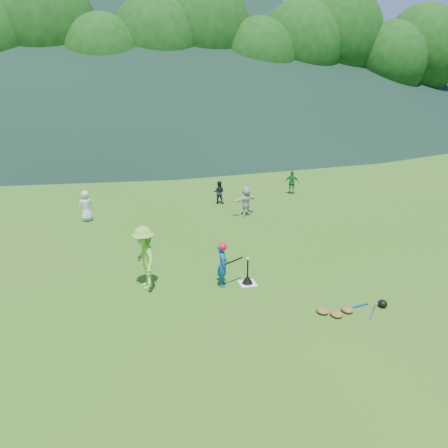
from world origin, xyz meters
name	(u,v)px	position (x,y,z in m)	size (l,w,h in m)	color
ground	(247,284)	(0.00, 0.00, 0.00)	(120.00, 120.00, 0.00)	#2A6015
home_plate	(247,283)	(0.00, 0.00, 0.01)	(0.45, 0.45, 0.02)	silver
baseball	(248,259)	(0.00, 0.00, 0.74)	(0.08, 0.08, 0.08)	white
batter_child	(223,265)	(-0.68, 0.09, 0.60)	(0.44, 0.29, 1.20)	#144E8D
adult_coach	(144,258)	(-2.68, 0.51, 0.85)	(1.10, 0.63, 1.71)	#79C038
fielder_a	(86,206)	(-4.39, 6.83, 0.60)	(0.59, 0.38, 1.21)	silver
fielder_b	(219,192)	(1.20, 7.92, 0.51)	(0.49, 0.39, 1.02)	black
fielder_c	(292,182)	(4.98, 8.65, 0.56)	(0.66, 0.27, 1.12)	#206C36
fielder_d	(246,201)	(1.82, 5.92, 0.60)	(1.12, 0.36, 1.21)	beige
batting_tee	(247,279)	(0.00, 0.00, 0.13)	(0.30, 0.30, 0.68)	black
batter_gear	(223,248)	(-0.65, 0.08, 1.09)	(0.71, 0.34, 0.56)	red
equipment_pile	(348,309)	(1.86, -2.05, 0.07)	(1.80, 0.78, 0.19)	olive
outfield_fence	(148,134)	(0.00, 28.00, 0.70)	(70.07, 0.08, 1.33)	gray
tree_line	(140,44)	(0.20, 33.83, 8.21)	(70.04, 11.40, 14.82)	#382314
distant_hills	(74,22)	(-7.63, 81.81, 14.98)	(155.00, 140.00, 32.00)	black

